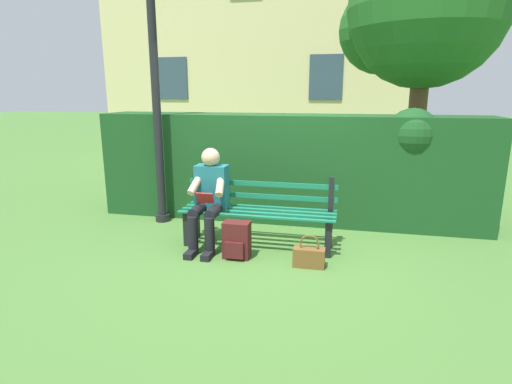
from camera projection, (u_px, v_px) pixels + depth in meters
name	position (u px, v px, depth m)	size (l,w,h in m)	color
ground	(258.00, 246.00, 4.99)	(60.00, 60.00, 0.00)	#477533
park_bench	(259.00, 211.00, 4.94)	(1.85, 0.48, 0.85)	black
person_seated	(209.00, 196.00, 4.86)	(0.44, 0.73, 1.18)	#1E6672
hedge_backdrop	(290.00, 165.00, 5.91)	(5.46, 0.82, 1.62)	#19471E
tree	(418.00, 14.00, 6.37)	(2.52, 2.40, 4.26)	brown
building_facade	(259.00, 22.00, 12.76)	(8.91, 3.29, 7.88)	beige
backpack	(237.00, 240.00, 4.60)	(0.30, 0.26, 0.42)	#4C1919
handbag	(309.00, 256.00, 4.38)	(0.33, 0.14, 0.36)	brown
lamp_post	(154.00, 67.00, 5.46)	(0.29, 0.29, 3.51)	black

